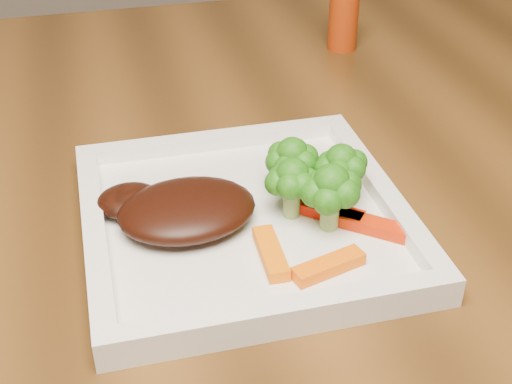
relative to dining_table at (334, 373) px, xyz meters
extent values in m
cube|color=white|center=(-0.16, -0.14, 0.38)|extent=(0.27, 0.27, 0.01)
ellipsoid|color=black|center=(-0.20, -0.14, 0.40)|extent=(0.12, 0.10, 0.03)
cube|color=#FF6504|center=(-0.11, -0.23, 0.39)|extent=(0.06, 0.03, 0.01)
cube|color=red|center=(-0.06, -0.18, 0.39)|extent=(0.06, 0.05, 0.01)
cube|color=#FF7004|center=(-0.15, -0.20, 0.39)|extent=(0.02, 0.06, 0.01)
cube|color=red|center=(-0.06, -0.09, 0.39)|extent=(0.06, 0.02, 0.01)
cube|color=#FF1C04|center=(-0.09, -0.16, 0.39)|extent=(0.06, 0.05, 0.01)
cylinder|color=#A32F09|center=(0.06, 0.22, 0.42)|extent=(0.04, 0.04, 0.09)
camera|label=1|loc=(-0.27, -0.62, 0.74)|focal=50.00mm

